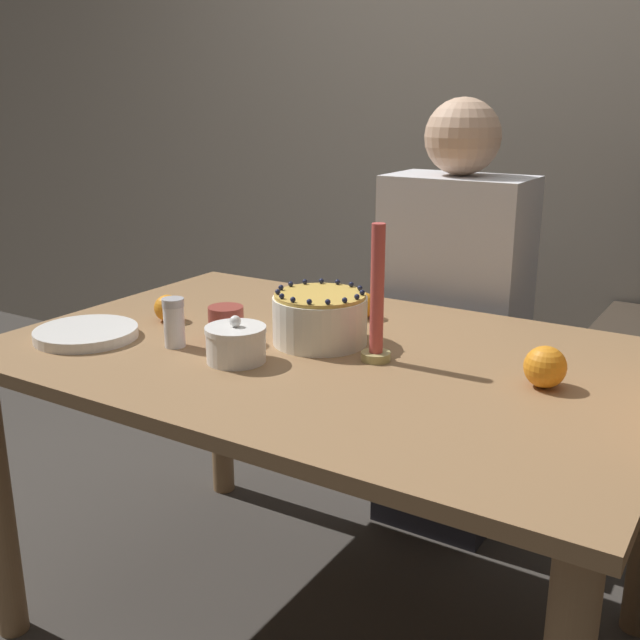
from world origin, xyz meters
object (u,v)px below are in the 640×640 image
Objects in this scene: cake at (320,318)px; sugar_shaker at (174,322)px; person_man_blue_shirt at (452,345)px; candle at (377,306)px; sugar_bowl at (236,344)px.

cake is 0.32m from sugar_shaker.
sugar_shaker is at bearing -143.32° from cake.
cake is 0.67m from person_man_blue_shirt.
person_man_blue_shirt reaches higher than candle.
sugar_shaker is (-0.18, 0.01, 0.02)m from sugar_bowl.
person_man_blue_shirt is at bearing 68.33° from sugar_shaker.
sugar_shaker is (-0.26, -0.19, -0.00)m from cake.
person_man_blue_shirt is at bearing 79.66° from sugar_bowl.
candle is at bearing -13.74° from cake.
sugar_shaker is at bearing -160.01° from candle.
sugar_shaker is 0.09× the size of person_man_blue_shirt.
cake is 0.18m from candle.
sugar_bowl is 0.10× the size of person_man_blue_shirt.
person_man_blue_shirt is (-0.09, 0.67, -0.29)m from candle.
sugar_bowl is 0.87m from person_man_blue_shirt.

